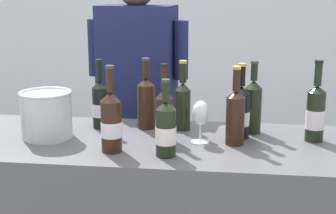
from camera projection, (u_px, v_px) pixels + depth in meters
wall_back at (197, 4)px, 4.54m from camera, size 8.00×0.10×2.80m
wine_bottle_0 at (111, 122)px, 1.98m from camera, size 0.08×0.08×0.35m
wine_bottle_1 at (235, 115)px, 2.07m from camera, size 0.08×0.08×0.33m
wine_bottle_2 at (146, 101)px, 2.31m from camera, size 0.08×0.08×0.33m
wine_bottle_3 at (253, 105)px, 2.24m from camera, size 0.08×0.08×0.33m
wine_bottle_4 at (166, 129)px, 1.93m from camera, size 0.08×0.08×0.30m
wine_bottle_5 at (315, 113)px, 2.12m from camera, size 0.08×0.08×0.35m
wine_bottle_6 at (164, 113)px, 2.12m from camera, size 0.07×0.07×0.33m
wine_bottle_7 at (100, 104)px, 2.31m from camera, size 0.08×0.08×0.32m
wine_bottle_9 at (241, 111)px, 2.16m from camera, size 0.08×0.08×0.33m
wine_bottle_10 at (183, 103)px, 2.28m from camera, size 0.07×0.07×0.32m
wine_glass at (200, 115)px, 2.09m from camera, size 0.08×0.08×0.18m
ice_bucket at (47, 114)px, 2.17m from camera, size 0.23×0.23×0.21m
person_server at (138, 125)px, 2.83m from camera, size 0.56×0.28×1.66m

